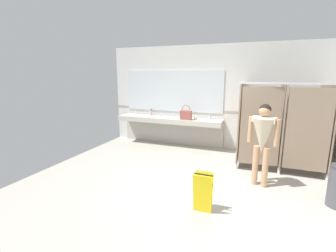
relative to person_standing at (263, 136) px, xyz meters
name	(u,v)px	position (x,y,z in m)	size (l,w,h in m)	color
ground_plane	(187,187)	(-1.27, -0.46, -1.02)	(6.33, 5.85, 0.10)	#9E998E
wall_back	(216,97)	(-1.27, 2.23, 0.46)	(6.33, 0.12, 2.87)	silver
wall_back_tile_band	(215,111)	(-1.27, 2.16, 0.08)	(6.33, 0.01, 0.06)	#9E937F
vanity_counter	(170,124)	(-2.54, 1.94, -0.35)	(3.09, 0.59, 0.95)	#B2ADA3
mirror_panel	(173,91)	(-2.54, 2.16, 0.62)	(2.99, 0.02, 1.20)	silver
bathroom_stalls	(281,123)	(0.39, 1.21, 0.03)	(1.81, 1.52, 1.91)	#84705B
person_standing	(263,136)	(0.00, 0.00, 0.00)	(0.53, 0.50, 1.55)	tan
handbag	(186,115)	(-1.98, 1.71, 0.01)	(0.31, 0.13, 0.41)	#934C42
soap_dispenser	(151,113)	(-3.19, 2.03, -0.05)	(0.07, 0.07, 0.19)	#D899B2
paper_cup	(195,118)	(-1.73, 1.82, -0.09)	(0.07, 0.07, 0.08)	beige
wet_floor_sign	(203,192)	(-0.80, -1.27, -0.65)	(0.28, 0.19, 0.62)	yellow
floor_drain_cover	(191,171)	(-1.39, 0.17, -0.97)	(0.14, 0.14, 0.01)	#B7BABF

